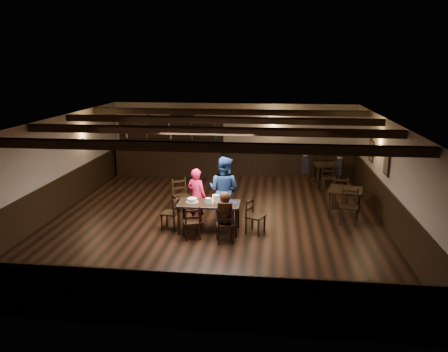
# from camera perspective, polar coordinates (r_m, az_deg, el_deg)

# --- Properties ---
(ground) EXTENTS (10.00, 10.00, 0.00)m
(ground) POSITION_cam_1_polar(r_m,az_deg,el_deg) (11.89, -1.13, -5.82)
(ground) COLOR black
(ground) RESTS_ON ground
(room_shell) EXTENTS (9.02, 10.02, 2.71)m
(room_shell) POSITION_cam_1_polar(r_m,az_deg,el_deg) (11.43, -1.11, 2.46)
(room_shell) COLOR #BCB29C
(room_shell) RESTS_ON ground
(dining_table) EXTENTS (1.54, 0.78, 0.75)m
(dining_table) POSITION_cam_1_polar(r_m,az_deg,el_deg) (10.95, -1.98, -3.95)
(dining_table) COLOR black
(dining_table) RESTS_ON ground
(chair_near_left) EXTENTS (0.50, 0.49, 0.84)m
(chair_near_left) POSITION_cam_1_polar(r_m,az_deg,el_deg) (10.53, -4.19, -5.79)
(chair_near_left) COLOR black
(chair_near_left) RESTS_ON ground
(chair_near_right) EXTENTS (0.48, 0.46, 0.86)m
(chair_near_right) POSITION_cam_1_polar(r_m,az_deg,el_deg) (10.30, 0.19, -6.12)
(chair_near_right) COLOR black
(chair_near_right) RESTS_ON ground
(chair_end_left) EXTENTS (0.44, 0.46, 0.88)m
(chair_end_left) POSITION_cam_1_polar(r_m,az_deg,el_deg) (11.18, -6.69, -4.49)
(chair_end_left) COLOR black
(chair_end_left) RESTS_ON ground
(chair_end_right) EXTENTS (0.53, 0.54, 0.90)m
(chair_end_right) POSITION_cam_1_polar(r_m,az_deg,el_deg) (10.91, 3.77, -4.85)
(chair_end_right) COLOR black
(chair_end_right) RESTS_ON ground
(chair_far_pushed) EXTENTS (0.62, 0.62, 0.98)m
(chair_far_pushed) POSITION_cam_1_polar(r_m,az_deg,el_deg) (12.45, -5.71, -2.18)
(chair_far_pushed) COLOR black
(chair_far_pushed) RESTS_ON ground
(woman_pink) EXTENTS (0.64, 0.54, 1.49)m
(woman_pink) POSITION_cam_1_polar(r_m,az_deg,el_deg) (11.50, -3.60, -2.64)
(woman_pink) COLOR #FF2B66
(woman_pink) RESTS_ON ground
(man_blue) EXTENTS (1.06, 0.96, 1.80)m
(man_blue) POSITION_cam_1_polar(r_m,az_deg,el_deg) (11.48, -0.01, -1.84)
(man_blue) COLOR navy
(man_blue) RESTS_ON ground
(seated_person) EXTENTS (0.33, 0.50, 0.81)m
(seated_person) POSITION_cam_1_polar(r_m,az_deg,el_deg) (10.25, 0.13, -4.34)
(seated_person) COLOR black
(seated_person) RESTS_ON ground
(cake) EXTENTS (0.31, 0.31, 0.10)m
(cake) POSITION_cam_1_polar(r_m,az_deg,el_deg) (11.01, -4.18, -3.18)
(cake) COLOR white
(cake) RESTS_ON dining_table
(plate_stack_a) EXTENTS (0.15, 0.15, 0.14)m
(plate_stack_a) POSITION_cam_1_polar(r_m,az_deg,el_deg) (10.84, -2.06, -3.26)
(plate_stack_a) COLOR white
(plate_stack_a) RESTS_ON dining_table
(plate_stack_b) EXTENTS (0.17, 0.17, 0.20)m
(plate_stack_b) POSITION_cam_1_polar(r_m,az_deg,el_deg) (10.92, -1.10, -2.98)
(plate_stack_b) COLOR white
(plate_stack_b) RESTS_ON dining_table
(tea_light) EXTENTS (0.05, 0.05, 0.06)m
(tea_light) POSITION_cam_1_polar(r_m,az_deg,el_deg) (10.97, -1.82, -3.31)
(tea_light) COLOR #A5A8AD
(tea_light) RESTS_ON dining_table
(salt_shaker) EXTENTS (0.04, 0.04, 0.10)m
(salt_shaker) POSITION_cam_1_polar(r_m,az_deg,el_deg) (10.80, -0.29, -3.43)
(salt_shaker) COLOR silver
(salt_shaker) RESTS_ON dining_table
(pepper_shaker) EXTENTS (0.04, 0.04, 0.09)m
(pepper_shaker) POSITION_cam_1_polar(r_m,az_deg,el_deg) (10.83, 0.02, -3.43)
(pepper_shaker) COLOR #A5A8AD
(pepper_shaker) RESTS_ON dining_table
(drink_glass) EXTENTS (0.08, 0.08, 0.13)m
(drink_glass) POSITION_cam_1_polar(r_m,az_deg,el_deg) (11.01, -0.42, -3.02)
(drink_glass) COLOR silver
(drink_glass) RESTS_ON dining_table
(menu_red) EXTENTS (0.34, 0.28, 0.00)m
(menu_red) POSITION_cam_1_polar(r_m,az_deg,el_deg) (10.73, 0.34, -3.85)
(menu_red) COLOR maroon
(menu_red) RESTS_ON dining_table
(menu_blue) EXTENTS (0.39, 0.33, 0.00)m
(menu_blue) POSITION_cam_1_polar(r_m,az_deg,el_deg) (10.99, 0.98, -3.39)
(menu_blue) COLOR #0D1843
(menu_blue) RESTS_ON dining_table
(bar_counter) EXTENTS (4.18, 0.70, 2.20)m
(bar_counter) POSITION_cam_1_polar(r_m,az_deg,el_deg) (16.58, -7.04, 2.59)
(bar_counter) COLOR black
(bar_counter) RESTS_ON ground
(back_table_a) EXTENTS (1.08, 1.08, 0.75)m
(back_table_a) POSITION_cam_1_polar(r_m,az_deg,el_deg) (12.56, 15.55, -2.09)
(back_table_a) COLOR black
(back_table_a) RESTS_ON ground
(back_table_b) EXTENTS (0.91, 0.91, 0.75)m
(back_table_b) POSITION_cam_1_polar(r_m,az_deg,el_deg) (15.50, 13.25, 1.18)
(back_table_b) COLOR black
(back_table_b) RESTS_ON ground
(bg_patron_left) EXTENTS (0.27, 0.40, 0.78)m
(bg_patron_left) POSITION_cam_1_polar(r_m,az_deg,el_deg) (15.32, 10.62, 1.95)
(bg_patron_left) COLOR black
(bg_patron_left) RESTS_ON ground
(bg_patron_right) EXTENTS (0.32, 0.40, 0.73)m
(bg_patron_right) POSITION_cam_1_polar(r_m,az_deg,el_deg) (15.34, 14.86, 1.62)
(bg_patron_right) COLOR black
(bg_patron_right) RESTS_ON ground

